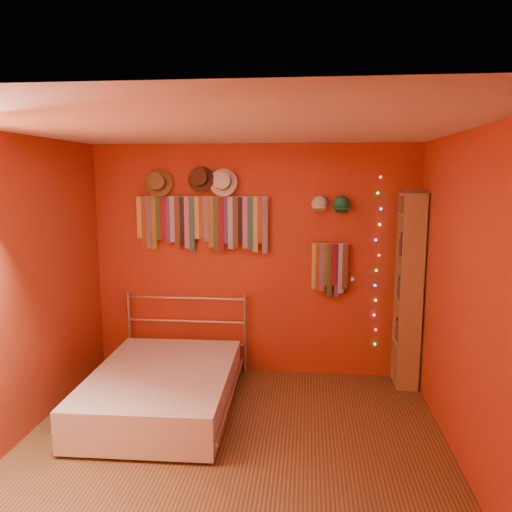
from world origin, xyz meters
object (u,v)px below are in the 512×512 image
(reading_lamp, at_px, (353,279))
(bookshelf, at_px, (413,290))
(tie_rack, at_px, (202,221))
(bed, at_px, (163,388))

(reading_lamp, relative_size, bookshelf, 0.13)
(tie_rack, distance_m, reading_lamp, 1.70)
(bookshelf, bearing_deg, reading_lamp, 178.90)
(reading_lamp, xyz_separation_m, bed, (-1.79, -0.83, -0.91))
(tie_rack, relative_size, reading_lamp, 5.45)
(bookshelf, xyz_separation_m, bed, (-2.39, -0.81, -0.81))
(tie_rack, xyz_separation_m, bed, (-0.19, -0.97, -1.48))
(tie_rack, bearing_deg, reading_lamp, -5.12)
(reading_lamp, bearing_deg, tie_rack, 174.88)
(tie_rack, bearing_deg, bookshelf, -4.02)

